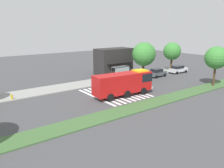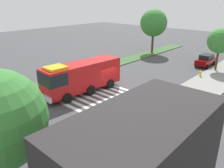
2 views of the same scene
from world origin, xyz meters
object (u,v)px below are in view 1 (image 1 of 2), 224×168
parked_car_mid (157,73)px  fire_hydrant (12,97)px  bench_near_shelter (105,79)px  street_lamp (143,60)px  fire_truck (125,82)px  parked_car_east (178,69)px  sidewalk_tree_center (144,54)px  median_tree_west (216,58)px  bus_stop_shelter (121,70)px  sidewalk_tree_east (172,51)px

parked_car_mid → fire_hydrant: bearing=173.2°
bench_near_shelter → street_lamp: 9.57m
bench_near_shelter → street_lamp: (9.05, -0.76, 3.00)m
fire_truck → parked_car_mid: fire_truck is taller
parked_car_east → fire_hydrant: size_ratio=6.84×
fire_truck → parked_car_mid: (14.06, 6.16, -1.13)m
parked_car_east → sidewalk_tree_center: (-8.94, 2.20, 3.82)m
parked_car_mid → median_tree_west: 12.28m
street_lamp → fire_hydrant: size_ratio=8.29×
bus_stop_shelter → median_tree_west: size_ratio=0.51×
bench_near_shelter → sidewalk_tree_center: 10.61m
bench_near_shelter → sidewalk_tree_center: bearing=-2.1°
parked_car_east → fire_hydrant: bearing=178.6°
sidewalk_tree_center → sidewalk_tree_east: sidewalk_tree_center is taller
parked_car_east → parked_car_mid: bearing=-178.7°
parked_car_mid → fire_hydrant: parked_car_mid is taller
sidewalk_tree_center → parked_car_east: bearing=-13.8°
street_lamp → sidewalk_tree_east: sidewalk_tree_east is taller
parked_car_east → median_tree_west: (-5.02, -11.38, 4.19)m
parked_car_mid → street_lamp: (-2.64, 1.80, 2.70)m
sidewalk_tree_east → fire_hydrant: bearing=-179.2°
parked_car_east → median_tree_west: median_tree_west is taller
bus_stop_shelter → street_lamp: bearing=-8.4°
fire_truck → bench_near_shelter: size_ratio=6.12×
bench_near_shelter → sidewalk_tree_center: size_ratio=0.23×
parked_car_east → sidewalk_tree_center: size_ratio=0.68×
bench_near_shelter → fire_hydrant: (-16.90, -0.86, -0.10)m
sidewalk_tree_center → median_tree_west: size_ratio=1.02×
bus_stop_shelter → parked_car_east: bearing=-9.8°
fire_truck → median_tree_west: (16.07, -5.22, 3.04)m
sidewalk_tree_east → fire_truck: bearing=-158.6°
bus_stop_shelter → sidewalk_tree_center: sidewalk_tree_center is taller
parked_car_east → fire_hydrant: parked_car_east is taller
parked_car_mid → bus_stop_shelter: bearing=158.3°
sidewalk_tree_center → sidewalk_tree_east: (9.14, 0.00, 0.04)m
parked_car_mid → sidewalk_tree_center: sidewalk_tree_center is taller
sidewalk_tree_center → median_tree_west: 14.14m
fire_hydrant → parked_car_east: bearing=-2.7°
parked_car_mid → parked_car_east: parked_car_mid is taller
parked_car_mid → bus_stop_shelter: size_ratio=1.23×
bus_stop_shelter → street_lamp: size_ratio=0.60×
median_tree_west → bench_near_shelter: bearing=134.5°
bench_near_shelter → sidewalk_tree_center: sidewalk_tree_center is taller
parked_car_east → bus_stop_shelter: bearing=171.5°
bus_stop_shelter → street_lamp: street_lamp is taller
bench_near_shelter → median_tree_west: 20.06m
parked_car_mid → street_lamp: size_ratio=0.74×
fire_truck → bench_near_shelter: fire_truck is taller
bench_near_shelter → median_tree_west: size_ratio=0.23×
sidewalk_tree_east → median_tree_west: size_ratio=0.97×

